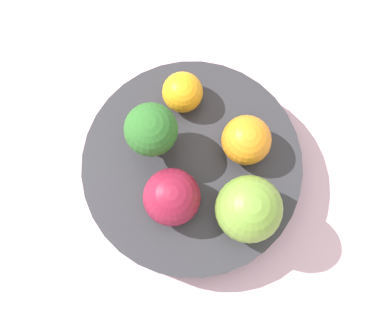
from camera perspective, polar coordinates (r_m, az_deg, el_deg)
name	(u,v)px	position (r m, az deg, el deg)	size (l,w,h in m)	color
ground_plane	(192,177)	(0.53, 0.00, -1.61)	(6.00, 6.00, 0.00)	gray
table_surface	(192,176)	(0.52, 0.00, -1.40)	(1.20, 1.20, 0.02)	silver
bowl	(192,169)	(0.49, 0.00, -0.74)	(0.19, 0.19, 0.04)	#2D2D33
broccoli	(151,131)	(0.44, -4.36, 3.39)	(0.04, 0.04, 0.06)	#8CB76B
apple_red	(172,197)	(0.44, -2.17, -3.71)	(0.05, 0.05, 0.05)	maroon
apple_green	(249,209)	(0.44, 6.10, -4.96)	(0.06, 0.06, 0.06)	olive
orange_front	(246,140)	(0.45, 5.82, 2.39)	(0.04, 0.04, 0.04)	orange
orange_back	(183,92)	(0.47, -1.01, 7.51)	(0.04, 0.04, 0.04)	orange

